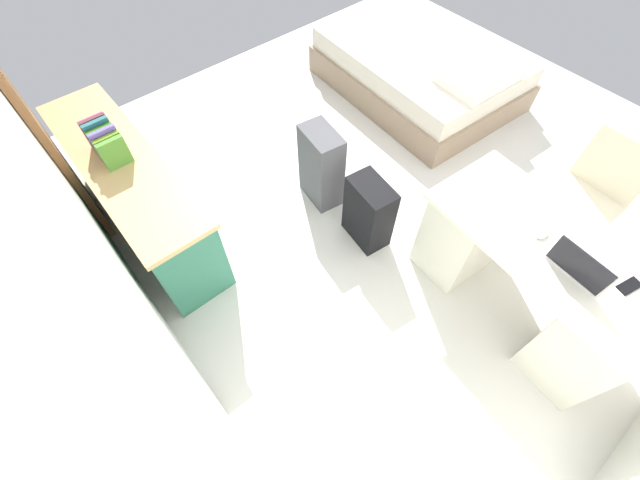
{
  "coord_description": "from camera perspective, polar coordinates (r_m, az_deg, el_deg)",
  "views": [
    {
      "loc": [
        -1.29,
        2.06,
        2.69
      ],
      "look_at": [
        -0.2,
        1.14,
        0.6
      ],
      "focal_mm": 22.92,
      "sensor_mm": 36.0,
      "label": 1
    }
  ],
  "objects": [
    {
      "name": "suitcase_spare_grey",
      "position": [
        3.29,
        0.17,
        10.2
      ],
      "size": [
        0.39,
        0.27,
        0.68
      ],
      "primitive_type": "cube",
      "rotation": [
        0.0,
        0.0,
        -0.15
      ],
      "color": "#4C4C51",
      "rests_on": "ground_plane"
    },
    {
      "name": "desk",
      "position": [
        2.95,
        26.97,
        -4.58
      ],
      "size": [
        1.48,
        0.76,
        0.76
      ],
      "color": "silver",
      "rests_on": "ground_plane"
    },
    {
      "name": "door_wooden",
      "position": [
        3.38,
        -36.47,
        15.24
      ],
      "size": [
        0.88,
        0.05,
        2.04
      ],
      "primitive_type": "cube",
      "color": "#936038",
      "rests_on": "ground_plane"
    },
    {
      "name": "suitcase_black",
      "position": [
        3.08,
        6.8,
        3.83
      ],
      "size": [
        0.39,
        0.27,
        0.57
      ],
      "primitive_type": "cube",
      "rotation": [
        0.0,
        0.0,
        -0.13
      ],
      "color": "black",
      "rests_on": "ground_plane"
    },
    {
      "name": "wall_back",
      "position": [
        1.83,
        -30.94,
        0.33
      ],
      "size": [
        4.4,
        0.1,
        2.79
      ],
      "primitive_type": "cube",
      "color": "silver",
      "rests_on": "ground_plane"
    },
    {
      "name": "bed",
      "position": [
        4.61,
        13.8,
        22.16
      ],
      "size": [
        1.98,
        1.51,
        0.58
      ],
      "color": "gray",
      "rests_on": "ground_plane"
    },
    {
      "name": "credenza",
      "position": [
        3.34,
        -24.08,
        5.73
      ],
      "size": [
        1.8,
        0.48,
        0.74
      ],
      "color": "#2D7056",
      "rests_on": "ground_plane"
    },
    {
      "name": "cell_phone_near_laptop",
      "position": [
        2.73,
        37.23,
        -5.14
      ],
      "size": [
        0.1,
        0.15,
        0.01
      ],
      "primitive_type": "cube",
      "rotation": [
        0.0,
        0.0,
        -0.23
      ],
      "color": "black",
      "rests_on": "desk"
    },
    {
      "name": "figurine_small",
      "position": [
        3.34,
        -29.16,
        13.72
      ],
      "size": [
        0.08,
        0.08,
        0.11
      ],
      "primitive_type": "cone",
      "color": "#4C7FBF",
      "rests_on": "credenza"
    },
    {
      "name": "book_row",
      "position": [
        3.08,
        -27.71,
        12.09
      ],
      "size": [
        0.31,
        0.17,
        0.24
      ],
      "color": "#4E8D31",
      "rests_on": "credenza"
    },
    {
      "name": "ground_plane",
      "position": [
        3.62,
        12.01,
        6.25
      ],
      "size": [
        5.41,
        5.41,
        0.0
      ],
      "primitive_type": "plane",
      "color": "silver"
    },
    {
      "name": "office_chair",
      "position": [
        3.49,
        32.69,
        4.31
      ],
      "size": [
        0.52,
        0.52,
        0.94
      ],
      "color": "black",
      "rests_on": "ground_plane"
    },
    {
      "name": "laptop",
      "position": [
        2.6,
        32.61,
        -3.03
      ],
      "size": [
        0.33,
        0.24,
        0.21
      ],
      "color": "#B7B7BC",
      "rests_on": "desk"
    },
    {
      "name": "computer_mouse",
      "position": [
        2.68,
        28.62,
        0.81
      ],
      "size": [
        0.07,
        0.1,
        0.03
      ],
      "primitive_type": "ellipsoid",
      "rotation": [
        0.0,
        0.0,
        -0.07
      ],
      "color": "white",
      "rests_on": "desk"
    }
  ]
}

